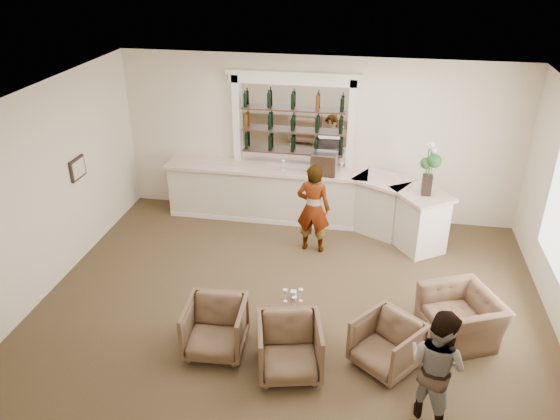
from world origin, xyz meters
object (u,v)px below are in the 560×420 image
object	(u,v)px
armchair_center	(289,348)
espresso_machine	(324,164)
armchair_right	(387,344)
guest	(437,366)
flower_vase	(429,165)
cocktail_table	(293,317)
armchair_left	(215,328)
bar_counter	(305,197)
armchair_far	(461,317)
sommelier	(313,209)

from	to	relation	value
armchair_center	espresso_machine	world-z (taller)	espresso_machine
armchair_right	espresso_machine	world-z (taller)	espresso_machine
guest	flower_vase	xyz separation A→B (m)	(0.05, 4.05, 0.93)
cocktail_table	armchair_left	bearing A→B (deg)	-149.28
armchair_center	espresso_machine	size ratio (longest dim) A/B	1.78
armchair_center	espresso_machine	xyz separation A→B (m)	(-0.03, 4.24, 0.96)
guest	bar_counter	bearing A→B (deg)	-24.44
armchair_left	espresso_machine	world-z (taller)	espresso_machine
armchair_left	armchair_far	size ratio (longest dim) A/B	0.79
sommelier	flower_vase	bearing A→B (deg)	-164.44
cocktail_table	flower_vase	distance (m)	3.71
bar_counter	espresso_machine	world-z (taller)	espresso_machine
armchair_right	armchair_far	world-z (taller)	armchair_right
sommelier	guest	world-z (taller)	sommelier
cocktail_table	espresso_machine	distance (m)	3.59
armchair_right	espresso_machine	bearing A→B (deg)	146.33
bar_counter	guest	bearing A→B (deg)	-64.86
espresso_machine	bar_counter	bearing A→B (deg)	174.25
guest	armchair_far	bearing A→B (deg)	-67.27
armchair_left	guest	bearing A→B (deg)	-16.30
armchair_right	armchair_far	bearing A→B (deg)	75.53
flower_vase	bar_counter	bearing A→B (deg)	163.44
armchair_center	sommelier	bearing A→B (deg)	78.16
sommelier	armchair_left	size ratio (longest dim) A/B	2.00
guest	espresso_machine	distance (m)	5.06
armchair_left	armchair_right	size ratio (longest dim) A/B	1.06
armchair_right	armchair_far	size ratio (longest dim) A/B	0.74
bar_counter	cocktail_table	bearing A→B (deg)	-84.99
guest	flower_vase	size ratio (longest dim) A/B	1.55
cocktail_table	guest	bearing A→B (deg)	-33.34
flower_vase	armchair_center	bearing A→B (deg)	-117.36
bar_counter	guest	xyz separation A→B (m)	(2.22, -4.72, 0.20)
espresso_machine	flower_vase	bearing A→B (deg)	-15.54
sommelier	armchair_right	distance (m)	3.27
sommelier	guest	xyz separation A→B (m)	(1.93, -3.69, -0.08)
espresso_machine	flower_vase	size ratio (longest dim) A/B	0.48
sommelier	espresso_machine	size ratio (longest dim) A/B	3.53
armchair_right	flower_vase	size ratio (longest dim) A/B	0.80
espresso_machine	armchair_right	bearing A→B (deg)	-68.97
bar_counter	flower_vase	xyz separation A→B (m)	(2.26, -0.67, 1.13)
armchair_far	espresso_machine	distance (m)	4.01
sommelier	armchair_left	bearing A→B (deg)	77.39
guest	armchair_left	distance (m)	3.02
armchair_far	espresso_machine	world-z (taller)	espresso_machine
cocktail_table	sommelier	xyz separation A→B (m)	(-0.02, 2.44, 0.60)
sommelier	armchair_center	xyz separation A→B (m)	(0.11, -3.27, -0.46)
armchair_center	cocktail_table	bearing A→B (deg)	82.10
cocktail_table	flower_vase	bearing A→B (deg)	54.96
espresso_machine	flower_vase	distance (m)	2.03
bar_counter	sommelier	size ratio (longest dim) A/B	3.36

